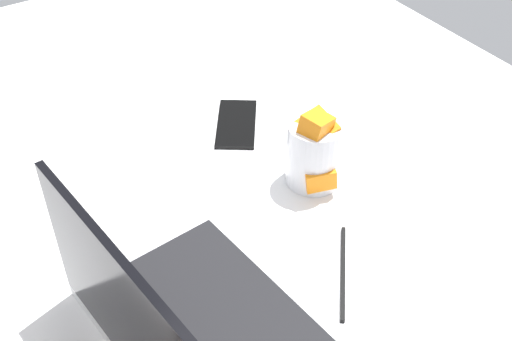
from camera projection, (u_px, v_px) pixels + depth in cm
name	position (u px, v px, depth cm)	size (l,w,h in cm)	color
bed_mattress	(239.00, 257.00, 105.24)	(180.00, 140.00, 18.00)	white
laptop	(190.00, 320.00, 79.46)	(35.25, 26.37, 23.00)	#B7BABC
snack_cup	(315.00, 151.00, 102.09)	(9.88, 9.00, 14.05)	silver
cell_phone	(237.00, 124.00, 117.10)	(6.80, 14.00, 0.80)	black
charger_cable	(343.00, 272.00, 90.72)	(17.00, 0.60, 0.60)	black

